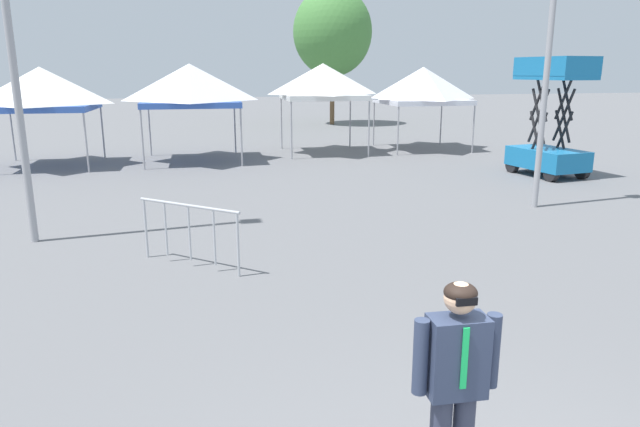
{
  "coord_description": "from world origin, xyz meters",
  "views": [
    {
      "loc": [
        -1.92,
        -2.72,
        3.2
      ],
      "look_at": [
        -0.02,
        4.63,
        1.3
      ],
      "focal_mm": 32.19,
      "sensor_mm": 36.0,
      "label": 1
    }
  ],
  "objects_px": {
    "canopy_tent_far_right": "(323,82)",
    "person_foreground": "(455,380)",
    "canopy_tent_behind_right": "(41,89)",
    "scissor_lift": "(549,140)",
    "crowd_barrier_near_person": "(189,223)",
    "light_pole_near_lift": "(552,11)",
    "canopy_tent_far_left": "(423,85)",
    "canopy_tent_behind_center": "(190,85)",
    "tree_behind_tents_center": "(333,32)"
  },
  "relations": [
    {
      "from": "canopy_tent_far_left",
      "to": "light_pole_near_lift",
      "type": "relative_size",
      "value": 0.44
    },
    {
      "from": "canopy_tent_far_right",
      "to": "canopy_tent_behind_center",
      "type": "bearing_deg",
      "value": -170.37
    },
    {
      "from": "person_foreground",
      "to": "crowd_barrier_near_person",
      "type": "relative_size",
      "value": 1.14
    },
    {
      "from": "canopy_tent_far_right",
      "to": "person_foreground",
      "type": "height_order",
      "value": "canopy_tent_far_right"
    },
    {
      "from": "canopy_tent_behind_right",
      "to": "light_pole_near_lift",
      "type": "distance_m",
      "value": 15.79
    },
    {
      "from": "canopy_tent_far_right",
      "to": "canopy_tent_behind_right",
      "type": "bearing_deg",
      "value": -174.73
    },
    {
      "from": "canopy_tent_behind_center",
      "to": "tree_behind_tents_center",
      "type": "height_order",
      "value": "tree_behind_tents_center"
    },
    {
      "from": "scissor_lift",
      "to": "person_foreground",
      "type": "height_order",
      "value": "scissor_lift"
    },
    {
      "from": "canopy_tent_far_right",
      "to": "tree_behind_tents_center",
      "type": "distance_m",
      "value": 12.82
    },
    {
      "from": "crowd_barrier_near_person",
      "to": "canopy_tent_far_left",
      "type": "bearing_deg",
      "value": 52.35
    },
    {
      "from": "scissor_lift",
      "to": "tree_behind_tents_center",
      "type": "xyz_separation_m",
      "value": [
        -1.73,
        18.71,
        4.29
      ]
    },
    {
      "from": "tree_behind_tents_center",
      "to": "light_pole_near_lift",
      "type": "bearing_deg",
      "value": -93.02
    },
    {
      "from": "canopy_tent_behind_right",
      "to": "crowd_barrier_near_person",
      "type": "xyz_separation_m",
      "value": [
        4.3,
        -11.82,
        -1.86
      ]
    },
    {
      "from": "crowd_barrier_near_person",
      "to": "person_foreground",
      "type": "bearing_deg",
      "value": -74.36
    },
    {
      "from": "person_foreground",
      "to": "light_pole_near_lift",
      "type": "height_order",
      "value": "light_pole_near_lift"
    },
    {
      "from": "canopy_tent_far_right",
      "to": "scissor_lift",
      "type": "height_order",
      "value": "scissor_lift"
    },
    {
      "from": "canopy_tent_far_right",
      "to": "canopy_tent_far_left",
      "type": "distance_m",
      "value": 4.25
    },
    {
      "from": "canopy_tent_far_right",
      "to": "light_pole_near_lift",
      "type": "height_order",
      "value": "light_pole_near_lift"
    },
    {
      "from": "person_foreground",
      "to": "tree_behind_tents_center",
      "type": "height_order",
      "value": "tree_behind_tents_center"
    },
    {
      "from": "canopy_tent_behind_center",
      "to": "light_pole_near_lift",
      "type": "height_order",
      "value": "light_pole_near_lift"
    },
    {
      "from": "canopy_tent_far_right",
      "to": "crowd_barrier_near_person",
      "type": "bearing_deg",
      "value": -113.88
    },
    {
      "from": "light_pole_near_lift",
      "to": "crowd_barrier_near_person",
      "type": "bearing_deg",
      "value": -163.93
    },
    {
      "from": "person_foreground",
      "to": "light_pole_near_lift",
      "type": "bearing_deg",
      "value": 52.23
    },
    {
      "from": "scissor_lift",
      "to": "canopy_tent_far_right",
      "type": "bearing_deg",
      "value": 129.08
    },
    {
      "from": "tree_behind_tents_center",
      "to": "scissor_lift",
      "type": "bearing_deg",
      "value": -84.72
    },
    {
      "from": "canopy_tent_far_right",
      "to": "scissor_lift",
      "type": "bearing_deg",
      "value": -50.92
    },
    {
      "from": "scissor_lift",
      "to": "crowd_barrier_near_person",
      "type": "bearing_deg",
      "value": -151.54
    },
    {
      "from": "canopy_tent_far_left",
      "to": "tree_behind_tents_center",
      "type": "distance_m",
      "value": 12.25
    },
    {
      "from": "scissor_lift",
      "to": "person_foreground",
      "type": "distance_m",
      "value": 15.29
    },
    {
      "from": "canopy_tent_behind_center",
      "to": "canopy_tent_far_left",
      "type": "xyz_separation_m",
      "value": [
        9.34,
        0.94,
        -0.09
      ]
    },
    {
      "from": "person_foreground",
      "to": "crowd_barrier_near_person",
      "type": "distance_m",
      "value": 6.27
    },
    {
      "from": "canopy_tent_behind_right",
      "to": "scissor_lift",
      "type": "distance_m",
      "value": 16.53
    },
    {
      "from": "canopy_tent_behind_right",
      "to": "canopy_tent_behind_center",
      "type": "distance_m",
      "value": 4.85
    },
    {
      "from": "canopy_tent_behind_center",
      "to": "canopy_tent_far_left",
      "type": "bearing_deg",
      "value": 5.75
    },
    {
      "from": "canopy_tent_far_right",
      "to": "scissor_lift",
      "type": "xyz_separation_m",
      "value": [
        5.46,
        -6.72,
        -1.67
      ]
    },
    {
      "from": "canopy_tent_far_right",
      "to": "person_foreground",
      "type": "bearing_deg",
      "value": -101.89
    },
    {
      "from": "canopy_tent_behind_center",
      "to": "canopy_tent_far_right",
      "type": "bearing_deg",
      "value": 9.63
    },
    {
      "from": "scissor_lift",
      "to": "person_foreground",
      "type": "relative_size",
      "value": 2.02
    },
    {
      "from": "canopy_tent_far_right",
      "to": "canopy_tent_far_left",
      "type": "relative_size",
      "value": 1.01
    },
    {
      "from": "tree_behind_tents_center",
      "to": "person_foreground",
      "type": "bearing_deg",
      "value": -104.02
    },
    {
      "from": "canopy_tent_behind_right",
      "to": "tree_behind_tents_center",
      "type": "height_order",
      "value": "tree_behind_tents_center"
    },
    {
      "from": "canopy_tent_behind_right",
      "to": "light_pole_near_lift",
      "type": "relative_size",
      "value": 0.44
    },
    {
      "from": "scissor_lift",
      "to": "crowd_barrier_near_person",
      "type": "xyz_separation_m",
      "value": [
        -11.1,
        -6.02,
        -0.36
      ]
    },
    {
      "from": "scissor_lift",
      "to": "canopy_tent_far_left",
      "type": "bearing_deg",
      "value": 100.09
    },
    {
      "from": "person_foreground",
      "to": "canopy_tent_behind_center",
      "type": "bearing_deg",
      "value": 93.64
    },
    {
      "from": "canopy_tent_behind_center",
      "to": "person_foreground",
      "type": "relative_size",
      "value": 1.99
    },
    {
      "from": "canopy_tent_behind_right",
      "to": "person_foreground",
      "type": "xyz_separation_m",
      "value": [
        5.99,
        -17.86,
        -1.58
      ]
    },
    {
      "from": "light_pole_near_lift",
      "to": "scissor_lift",
      "type": "bearing_deg",
      "value": 51.51
    },
    {
      "from": "canopy_tent_behind_right",
      "to": "canopy_tent_far_left",
      "type": "relative_size",
      "value": 1.0
    },
    {
      "from": "person_foreground",
      "to": "tree_behind_tents_center",
      "type": "distance_m",
      "value": 32.0
    }
  ]
}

